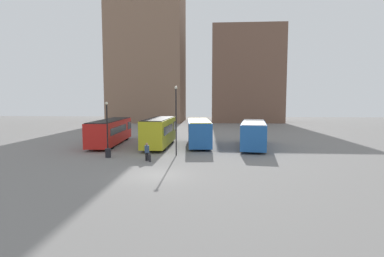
# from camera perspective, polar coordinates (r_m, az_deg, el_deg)

# --- Properties ---
(ground_plane) EXTENTS (160.00, 160.00, 0.00)m
(ground_plane) POSITION_cam_1_polar(r_m,az_deg,el_deg) (21.68, -6.63, -8.84)
(ground_plane) COLOR slate
(building_block_left) EXTENTS (18.02, 15.53, 43.95)m
(building_block_left) POSITION_cam_1_polar(r_m,az_deg,el_deg) (80.58, -8.42, 17.16)
(building_block_left) COLOR #7F604C
(building_block_left) RESTS_ON ground_plane
(building_block_right) EXTENTS (17.30, 11.42, 23.39)m
(building_block_right) POSITION_cam_1_polar(r_m,az_deg,el_deg) (77.78, 10.33, 9.91)
(building_block_right) COLOR brown
(building_block_right) RESTS_ON ground_plane
(bus_0) EXTENTS (3.40, 12.05, 3.00)m
(bus_0) POSITION_cam_1_polar(r_m,az_deg,el_deg) (37.98, -15.19, -0.41)
(bus_0) COLOR red
(bus_0) RESTS_ON ground_plane
(bus_1) EXTENTS (2.58, 9.72, 3.29)m
(bus_1) POSITION_cam_1_polar(r_m,az_deg,el_deg) (34.85, -6.23, -0.52)
(bus_1) COLOR gold
(bus_1) RESTS_ON ground_plane
(bus_2) EXTENTS (3.26, 9.32, 3.02)m
(bus_2) POSITION_cam_1_polar(r_m,az_deg,el_deg) (35.39, 1.33, -0.63)
(bus_2) COLOR #1E56A3
(bus_2) RESTS_ON ground_plane
(bus_3) EXTENTS (3.89, 9.94, 2.95)m
(bus_3) POSITION_cam_1_polar(r_m,az_deg,el_deg) (34.60, 11.63, -0.94)
(bus_3) COLOR #1E56A3
(bus_3) RESTS_ON ground_plane
(traveler) EXTENTS (0.49, 0.49, 1.59)m
(traveler) POSITION_cam_1_polar(r_m,az_deg,el_deg) (26.75, -8.59, -4.09)
(traveler) COLOR black
(traveler) RESTS_ON ground_plane
(suitcase) EXTENTS (0.23, 0.33, 0.85)m
(suitcase) POSITION_cam_1_polar(r_m,az_deg,el_deg) (26.41, -8.03, -5.62)
(suitcase) COLOR black
(suitcase) RESTS_ON ground_plane
(lamp_post_0) EXTENTS (0.28, 0.28, 5.19)m
(lamp_post_0) POSITION_cam_1_polar(r_m,az_deg,el_deg) (29.61, -15.86, 0.83)
(lamp_post_0) COLOR black
(lamp_post_0) RESTS_ON ground_plane
(lamp_post_1) EXTENTS (0.28, 0.28, 6.67)m
(lamp_post_1) POSITION_cam_1_polar(r_m,az_deg,el_deg) (28.73, -3.06, 2.44)
(lamp_post_1) COLOR black
(lamp_post_1) RESTS_ON ground_plane
(trash_bin) EXTENTS (0.52, 0.52, 0.85)m
(trash_bin) POSITION_cam_1_polar(r_m,az_deg,el_deg) (29.10, -15.69, -4.52)
(trash_bin) COLOR black
(trash_bin) RESTS_ON ground_plane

